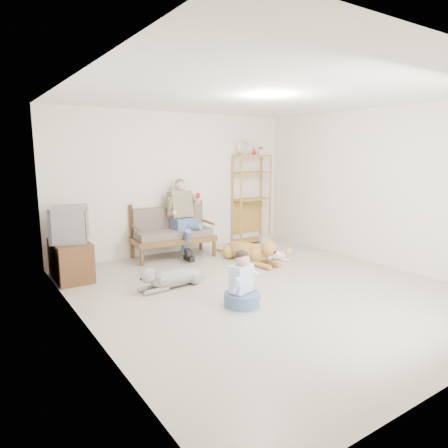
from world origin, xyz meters
TOP-DOWN VIEW (x-y plane):
  - floor at (0.00, 0.00)m, footprint 5.50×5.50m
  - ceiling at (0.00, 0.00)m, footprint 5.50×5.50m
  - wall_back at (0.00, 2.75)m, footprint 5.00×0.00m
  - wall_left at (-2.50, 0.00)m, footprint 0.00×5.50m
  - wall_right at (2.50, 0.00)m, footprint 0.00×5.50m
  - loveseat at (-0.30, 2.40)m, footprint 1.56×0.85m
  - man at (-0.12, 2.21)m, footprint 0.55×0.79m
  - etagere at (1.70, 2.55)m, footprint 0.84×0.37m
  - book_stack at (1.94, 2.38)m, footprint 0.22×0.17m
  - tv_stand at (-2.23, 2.04)m, footprint 0.50×0.90m
  - crt_tv at (-2.19, 2.06)m, footprint 0.70×0.77m
  - wall_outlet at (-1.25, 2.73)m, footprint 0.12×0.02m
  - golden_retriever at (0.69, 1.25)m, footprint 0.49×1.56m
  - shaggy_dog at (-1.13, 0.81)m, footprint 1.23×0.37m
  - terrier at (1.23, 1.07)m, footprint 0.43×0.51m
  - child at (-0.67, -0.32)m, footprint 0.46×0.46m

SIDE VIEW (x-z plane):
  - floor at x=0.00m, z-range 0.00..0.00m
  - book_stack at x=1.94m, z-range 0.00..0.14m
  - terrier at x=1.23m, z-range -0.02..0.21m
  - shaggy_dog at x=-1.13m, z-range -0.04..0.33m
  - golden_retriever at x=0.69m, z-range -0.04..0.43m
  - child at x=-0.67m, z-range -0.10..0.63m
  - wall_outlet at x=-1.25m, z-range 0.26..0.34m
  - tv_stand at x=-2.23m, z-range 0.00..0.60m
  - loveseat at x=-0.30m, z-range 0.01..0.96m
  - man at x=-0.12m, z-range 0.03..1.31m
  - crt_tv at x=-2.19m, z-range 0.60..1.13m
  - etagere at x=1.70m, z-range -0.13..2.08m
  - wall_left at x=-2.50m, z-range -1.40..4.10m
  - wall_right at x=2.50m, z-range -1.40..4.10m
  - wall_back at x=0.00m, z-range -1.15..3.85m
  - ceiling at x=0.00m, z-range 2.70..2.70m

